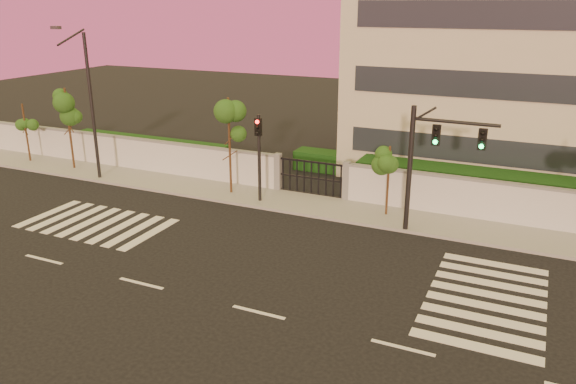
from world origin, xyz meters
The scene contains 13 objects.
ground centered at (0.00, 0.00, 0.00)m, with size 120.00×120.00×0.00m, color black.
sidewalk centered at (0.00, 10.50, 0.07)m, with size 60.00×3.00×0.15m, color gray.
perimeter_wall centered at (0.10, 12.00, 1.07)m, with size 60.00×0.36×2.20m.
hedge_row centered at (1.17, 14.74, 0.82)m, with size 41.00×4.25×1.80m.
institutional_building centered at (9.00, 21.99, 6.16)m, with size 24.40×12.40×12.25m.
road_markings centered at (-1.58, 3.76, 0.01)m, with size 57.00×7.62×0.02m.
street_tree_a centered at (-22.47, 10.54, 2.89)m, with size 1.42×1.13×3.92m.
street_tree_b centered at (-18.56, 10.48, 3.81)m, with size 1.62×1.29×5.17m.
street_tree_c centered at (-7.08, 10.42, 3.95)m, with size 1.58×1.25×5.37m.
street_tree_d centered at (1.59, 10.66, 2.66)m, with size 1.32×1.05×3.61m.
traffic_signal_main centered at (3.62, 9.17, 3.71)m, with size 3.71×0.39×5.87m.
traffic_signal_secondary centered at (-5.04, 9.84, 3.01)m, with size 0.37×0.35×4.74m.
streetlight_west centered at (-15.68, 9.36, 4.82)m, with size 0.53×2.15×8.92m.
Camera 1 is at (7.95, -14.93, 10.10)m, focal length 35.00 mm.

